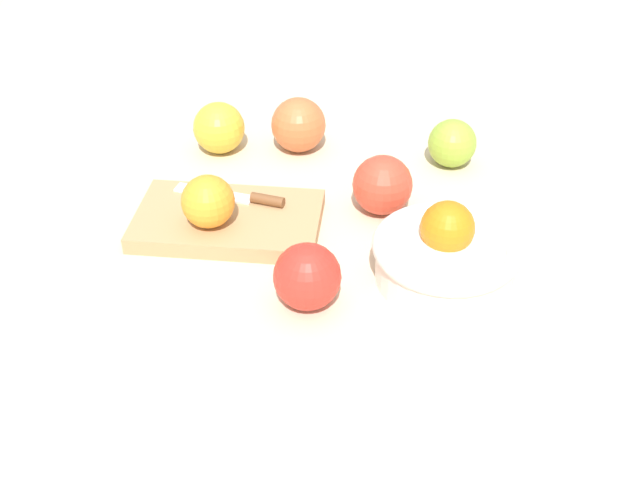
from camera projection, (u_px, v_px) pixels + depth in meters
ground_plane at (325, 208)px, 1.03m from camera, size 2.40×2.40×0.00m
bowl at (445, 254)px, 0.89m from camera, size 0.17×0.17×0.09m
cutting_board at (228, 221)px, 0.99m from camera, size 0.25×0.16×0.02m
orange_on_board at (208, 202)px, 0.95m from camera, size 0.07×0.07×0.07m
knife at (244, 197)px, 1.01m from camera, size 0.15×0.06×0.01m
apple_front_left at (452, 143)px, 1.11m from camera, size 0.07×0.07×0.07m
apple_front_right at (298, 125)px, 1.14m from camera, size 0.08×0.08×0.08m
apple_front_right_2 at (219, 128)px, 1.14m from camera, size 0.08×0.08×0.08m
apple_back_center at (307, 277)px, 0.86m from camera, size 0.08×0.08×0.08m
apple_mid_left at (382, 184)px, 1.01m from camera, size 0.08×0.08×0.08m
citrus_peel at (477, 218)px, 1.01m from camera, size 0.05×0.04×0.01m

